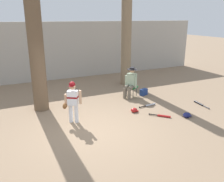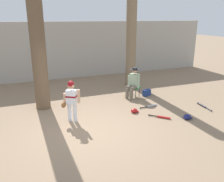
{
  "view_description": "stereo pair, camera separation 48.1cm",
  "coord_description": "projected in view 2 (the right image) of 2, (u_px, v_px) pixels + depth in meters",
  "views": [
    {
      "loc": [
        -2.1,
        -5.78,
        3.13
      ],
      "look_at": [
        1.16,
        1.09,
        0.75
      ],
      "focal_mm": 38.06,
      "sensor_mm": 36.0,
      "label": 1
    },
    {
      "loc": [
        -1.66,
        -5.97,
        3.13
      ],
      "look_at": [
        1.16,
        1.09,
        0.75
      ],
      "focal_mm": 38.06,
      "sensor_mm": 36.0,
      "label": 2
    }
  ],
  "objects": [
    {
      "name": "batting_helmet_navy",
      "position": [
        187.0,
        117.0,
        7.57
      ],
      "size": [
        0.31,
        0.24,
        0.18
      ],
      "color": "navy",
      "rests_on": "ground"
    },
    {
      "name": "bat_red_barrel",
      "position": [
        162.0,
        117.0,
        7.67
      ],
      "size": [
        0.54,
        0.56,
        0.07
      ],
      "color": "red",
      "rests_on": "ground"
    },
    {
      "name": "young_ballplayer",
      "position": [
        71.0,
        99.0,
        7.24
      ],
      "size": [
        0.6,
        0.38,
        1.31
      ],
      "color": "white",
      "rests_on": "ground"
    },
    {
      "name": "bat_aluminum_silver",
      "position": [
        150.0,
        106.0,
        8.63
      ],
      "size": [
        0.72,
        0.13,
        0.07
      ],
      "color": "#B7BCC6",
      "rests_on": "ground"
    },
    {
      "name": "tree_behind_spectator",
      "position": [
        131.0,
        38.0,
        10.86
      ],
      "size": [
        0.72,
        0.72,
        5.11
      ],
      "color": "#7F6B51",
      "rests_on": "ground"
    },
    {
      "name": "batting_helmet_red",
      "position": [
        134.0,
        111.0,
        8.1
      ],
      "size": [
        0.27,
        0.21,
        0.16
      ],
      "color": "#A81919",
      "rests_on": "ground"
    },
    {
      "name": "handbag_beside_stool",
      "position": [
        147.0,
        93.0,
        9.82
      ],
      "size": [
        0.38,
        0.29,
        0.26
      ],
      "primitive_type": "cube",
      "rotation": [
        0.0,
        0.0,
        0.38
      ],
      "color": "navy",
      "rests_on": "ground"
    },
    {
      "name": "tree_near_player",
      "position": [
        36.0,
        29.0,
        7.75
      ],
      "size": [
        0.78,
        0.78,
        6.29
      ],
      "color": "brown",
      "rests_on": "ground"
    },
    {
      "name": "seated_spectator",
      "position": [
        133.0,
        82.0,
        9.51
      ],
      "size": [
        0.65,
        0.58,
        1.2
      ],
      "color": "#6B6051",
      "rests_on": "ground"
    },
    {
      "name": "concrete_back_wall",
      "position": [
        52.0,
        51.0,
        12.14
      ],
      "size": [
        18.0,
        0.36,
        2.91
      ],
      "primitive_type": "cube",
      "color": "#ADA89E",
      "rests_on": "ground"
    },
    {
      "name": "bat_black_composite",
      "position": [
        203.0,
        106.0,
        8.65
      ],
      "size": [
        0.16,
        0.82,
        0.07
      ],
      "color": "black",
      "rests_on": "ground"
    },
    {
      "name": "folding_stool",
      "position": [
        134.0,
        88.0,
        9.67
      ],
      "size": [
        0.55,
        0.55,
        0.41
      ],
      "color": "#196B2D",
      "rests_on": "ground"
    },
    {
      "name": "ground_plane",
      "position": [
        89.0,
        131.0,
        6.82
      ],
      "size": [
        60.0,
        60.0,
        0.0
      ],
      "primitive_type": "plane",
      "color": "#897056"
    }
  ]
}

